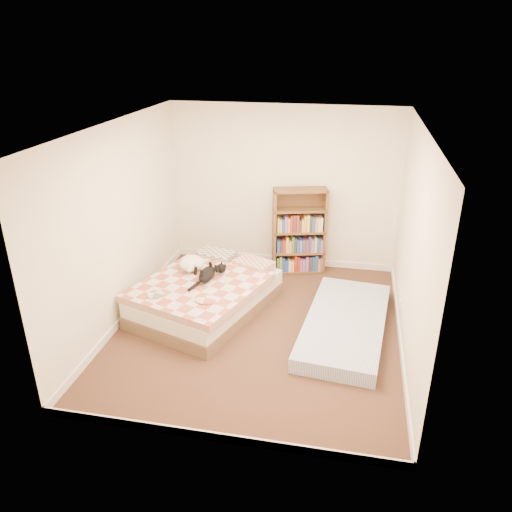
% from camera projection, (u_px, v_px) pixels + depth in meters
% --- Properties ---
extents(room, '(3.51, 4.01, 2.51)m').
position_uv_depth(room, '(259.00, 240.00, 5.86)').
color(room, '#3F261B').
rests_on(room, ground).
extents(bed, '(1.87, 2.23, 0.51)m').
position_uv_depth(bed, '(207.00, 293.00, 6.67)').
color(bed, brown).
rests_on(bed, room).
extents(bookshelf, '(0.87, 0.47, 1.33)m').
position_uv_depth(bookshelf, '(299.00, 241.00, 7.65)').
color(bookshelf, brown).
rests_on(bookshelf, room).
extents(floor_mattress, '(1.16, 2.18, 0.19)m').
position_uv_depth(floor_mattress, '(345.00, 324.00, 6.22)').
color(floor_mattress, '#6D84B6').
rests_on(floor_mattress, room).
extents(black_cat, '(0.41, 0.72, 0.16)m').
position_uv_depth(black_cat, '(208.00, 273.00, 6.56)').
color(black_cat, black).
rests_on(black_cat, bed).
extents(white_dog, '(0.48, 0.49, 0.18)m').
position_uv_depth(white_dog, '(192.00, 264.00, 6.79)').
color(white_dog, white).
rests_on(white_dog, bed).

